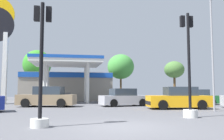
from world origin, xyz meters
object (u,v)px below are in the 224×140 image
Objects in this scene: car_2 at (47,98)px; tree_2 at (121,67)px; traffic_signal_1 at (189,81)px; car_6 at (196,98)px; traffic_signal_0 at (41,78)px; tree_1 at (37,64)px; car_4 at (178,99)px; corner_streetlamp at (214,43)px; tree_3 at (174,70)px; car_5 at (124,98)px.

car_2 is 0.73× the size of tree_2.
car_6 is at bearing 59.17° from traffic_signal_1.
car_2 is at bearing 93.50° from traffic_signal_0.
car_2 is 17.45m from tree_1.
tree_1 is 1.08× the size of tree_2.
tree_2 is (-0.19, 18.90, 4.19)m from car_4.
corner_streetlamp reaches higher than car_4.
car_4 is (9.61, -4.09, -0.03)m from car_2.
tree_3 is 23.65m from corner_streetlamp.
corner_streetlamp is (-2.84, -7.44, 3.77)m from car_6.
car_4 is 1.00× the size of traffic_signal_0.
corner_streetlamp is (1.30, -2.60, 3.69)m from car_4.
car_2 is 0.94× the size of traffic_signal_1.
traffic_signal_0 reaches higher than car_4.
car_6 is 8.81m from corner_streetlamp.
tree_2 reaches higher than traffic_signal_1.
car_5 is 0.73× the size of tree_3.
traffic_signal_1 is 27.62m from tree_3.
car_4 is 6.38m from car_6.
corner_streetlamp is at bearing -63.37° from car_4.
traffic_signal_1 is (-6.13, -10.28, 1.15)m from car_6.
car_6 is 15.31m from tree_2.
car_5 is at bearing -171.70° from car_6.
traffic_signal_0 is 32.61m from tree_3.
car_6 is 16.19m from tree_3.
car_5 reaches higher than car_6.
car_4 is 0.63× the size of tree_1.
car_2 is 13.31m from corner_streetlamp.
car_4 is 0.63× the size of corner_streetlamp.
car_4 is 24.64m from tree_1.
tree_2 is at bearing 90.57° from car_4.
car_5 is 0.84× the size of traffic_signal_1.
corner_streetlamp is at bearing -108.59° from tree_3.
car_2 is 1.06× the size of car_4.
tree_2 is 9.08m from tree_3.
car_2 is 10.45m from car_4.
car_6 is 0.63× the size of tree_2.
car_4 is at bearing -130.52° from car_6.
tree_2 is 0.92× the size of corner_streetlamp.
car_5 is 19.88m from tree_1.
tree_3 is at bearing 56.89° from traffic_signal_0.
car_5 is at bearing -2.81° from car_2.
traffic_signal_0 is at bearing -140.30° from car_4.
car_5 is 8.65m from corner_streetlamp.
corner_streetlamp is (13.90, -23.29, -0.80)m from tree_1.
car_6 is at bearing -43.43° from tree_1.
car_5 is at bearing 130.19° from car_4.
tree_3 is at bearing 65.96° from car_4.
car_6 is 0.93× the size of traffic_signal_0.
tree_2 is (1.80, 24.33, 3.11)m from traffic_signal_1.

